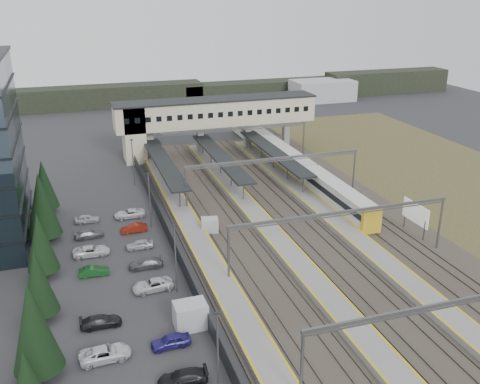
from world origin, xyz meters
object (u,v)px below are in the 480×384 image
object	(u,v)px
relay_cabin_far	(210,226)
billboard	(416,214)
relay_cabin_near	(190,315)
footbridge	(203,116)
train	(288,159)

from	to	relation	value
relay_cabin_far	billboard	xyz separation A→B (m)	(26.37, -9.04, 1.96)
relay_cabin_near	footbridge	world-z (taller)	footbridge
relay_cabin_far	billboard	size ratio (longest dim) A/B	0.47
footbridge	billboard	xyz separation A→B (m)	(18.06, -45.28, -4.93)
billboard	train	bearing A→B (deg)	100.56
relay_cabin_far	billboard	world-z (taller)	billboard
train	billboard	distance (m)	31.48
footbridge	billboard	bearing A→B (deg)	-68.25
relay_cabin_far	train	bearing A→B (deg)	46.74
relay_cabin_near	relay_cabin_far	size ratio (longest dim) A/B	1.25
train	billboard	xyz separation A→B (m)	(5.77, -30.94, 0.95)
relay_cabin_near	relay_cabin_far	xyz separation A→B (m)	(7.40, 20.61, -0.29)
relay_cabin_far	footbridge	size ratio (longest dim) A/B	0.06
relay_cabin_near	train	distance (m)	50.91
train	billboard	bearing A→B (deg)	-79.44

